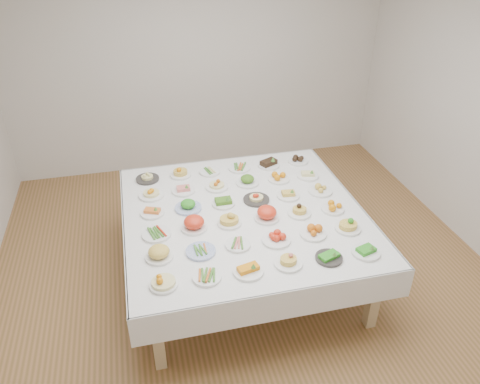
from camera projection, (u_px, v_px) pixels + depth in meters
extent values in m
plane|color=#97663F|center=(244.00, 271.00, 4.77)|extent=(5.00, 5.00, 0.00)
cube|color=beige|center=(198.00, 66.00, 6.12)|extent=(5.00, 0.02, 2.80)
cube|color=white|center=(244.00, 215.00, 4.37)|extent=(2.20, 2.20, 0.06)
cube|color=white|center=(220.00, 170.00, 5.34)|extent=(2.22, 0.02, 0.28)
cube|color=white|center=(279.00, 306.00, 3.51)|extent=(2.22, 0.02, 0.28)
cube|color=white|center=(351.00, 209.00, 4.65)|extent=(0.02, 2.22, 0.28)
cube|color=white|center=(125.00, 241.00, 4.20)|extent=(0.02, 2.22, 0.28)
cube|color=tan|center=(157.00, 335.00, 3.62)|extent=(0.09, 0.09, 0.69)
cube|color=tan|center=(374.00, 295.00, 3.99)|extent=(0.09, 0.09, 0.69)
cube|color=tan|center=(142.00, 208.00, 5.14)|extent=(0.09, 0.09, 0.69)
cube|color=tan|center=(300.00, 188.00, 5.51)|extent=(0.09, 0.09, 0.69)
cylinder|color=white|center=(164.00, 285.00, 3.50)|extent=(0.21, 0.21, 0.02)
cylinder|color=white|center=(207.00, 277.00, 3.57)|extent=(0.22, 0.22, 0.02)
cylinder|color=white|center=(248.00, 271.00, 3.63)|extent=(0.24, 0.24, 0.02)
cylinder|color=white|center=(288.00, 264.00, 3.71)|extent=(0.22, 0.22, 0.02)
cylinder|color=#2F2C2A|center=(329.00, 258.00, 3.76)|extent=(0.22, 0.22, 0.02)
cylinder|color=white|center=(366.00, 253.00, 3.83)|extent=(0.23, 0.23, 0.02)
cylinder|color=white|center=(159.00, 257.00, 3.78)|extent=(0.23, 0.23, 0.02)
cylinder|color=#4C66B2|center=(201.00, 252.00, 3.84)|extent=(0.24, 0.24, 0.02)
cylinder|color=white|center=(238.00, 245.00, 3.91)|extent=(0.21, 0.21, 0.02)
cylinder|color=white|center=(276.00, 240.00, 3.97)|extent=(0.24, 0.24, 0.02)
cylinder|color=white|center=(313.00, 234.00, 4.04)|extent=(0.23, 0.23, 0.02)
cylinder|color=white|center=(348.00, 229.00, 4.11)|extent=(0.22, 0.22, 0.02)
cylinder|color=white|center=(157.00, 234.00, 4.04)|extent=(0.25, 0.25, 0.02)
cylinder|color=white|center=(194.00, 228.00, 4.12)|extent=(0.23, 0.23, 0.02)
cylinder|color=white|center=(229.00, 223.00, 4.18)|extent=(0.21, 0.21, 0.02)
cylinder|color=white|center=(267.00, 218.00, 4.25)|extent=(0.22, 0.22, 0.02)
cylinder|color=white|center=(299.00, 213.00, 4.32)|extent=(0.21, 0.21, 0.02)
cylinder|color=white|center=(333.00, 209.00, 4.37)|extent=(0.21, 0.21, 0.02)
cylinder|color=white|center=(153.00, 213.00, 4.32)|extent=(0.22, 0.22, 0.02)
cylinder|color=#4C66B2|center=(188.00, 208.00, 4.39)|extent=(0.25, 0.25, 0.02)
cylinder|color=white|center=(223.00, 204.00, 4.46)|extent=(0.21, 0.21, 0.02)
cylinder|color=#2F2C2A|center=(256.00, 200.00, 4.52)|extent=(0.25, 0.25, 0.02)
cylinder|color=white|center=(288.00, 196.00, 4.58)|extent=(0.22, 0.22, 0.02)
cylinder|color=white|center=(320.00, 191.00, 4.65)|extent=(0.24, 0.24, 0.02)
cylinder|color=white|center=(152.00, 195.00, 4.59)|extent=(0.24, 0.24, 0.02)
cylinder|color=white|center=(184.00, 191.00, 4.66)|extent=(0.23, 0.23, 0.02)
cylinder|color=white|center=(217.00, 187.00, 4.72)|extent=(0.22, 0.22, 0.02)
cylinder|color=white|center=(247.00, 183.00, 4.79)|extent=(0.23, 0.23, 0.02)
cylinder|color=white|center=(279.00, 179.00, 4.86)|extent=(0.22, 0.22, 0.02)
cylinder|color=white|center=(308.00, 176.00, 4.92)|extent=(0.23, 0.23, 0.02)
cylinder|color=#2F2C2A|center=(148.00, 179.00, 4.86)|extent=(0.24, 0.24, 0.02)
cylinder|color=white|center=(181.00, 175.00, 4.94)|extent=(0.22, 0.22, 0.02)
cylinder|color=white|center=(210.00, 172.00, 4.99)|extent=(0.22, 0.22, 0.02)
cylinder|color=white|center=(239.00, 168.00, 5.06)|extent=(0.24, 0.24, 0.02)
cylinder|color=white|center=(269.00, 166.00, 5.12)|extent=(0.23, 0.23, 0.02)
cylinder|color=white|center=(298.00, 161.00, 5.20)|extent=(0.22, 0.22, 0.02)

